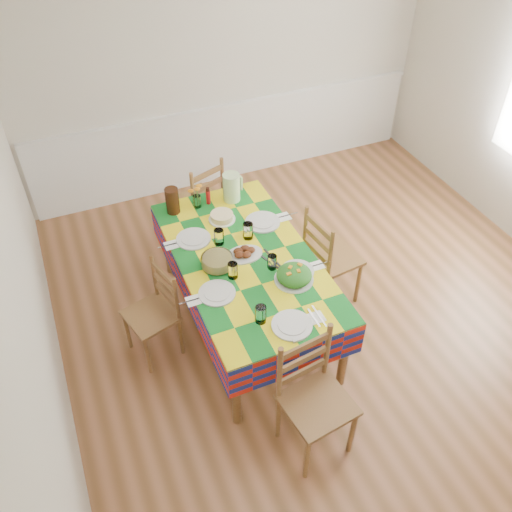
{
  "coord_description": "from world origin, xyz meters",
  "views": [
    {
      "loc": [
        -1.85,
        -2.62,
        3.59
      ],
      "look_at": [
        -0.66,
        0.18,
        0.85
      ],
      "focal_mm": 38.0,
      "sensor_mm": 36.0,
      "label": 1
    }
  ],
  "objects": [
    {
      "name": "setting_near_head",
      "position": [
        -0.73,
        -0.42,
        0.78
      ],
      "size": [
        0.46,
        0.31,
        0.14
      ],
      "color": "silver",
      "rests_on": "dining_table"
    },
    {
      "name": "dining_table",
      "position": [
        -0.7,
        0.3,
        0.66
      ],
      "size": [
        1.03,
        1.92,
        0.75
      ],
      "color": "brown",
      "rests_on": "room"
    },
    {
      "name": "name_card",
      "position": [
        -0.68,
        -0.6,
        0.76
      ],
      "size": [
        0.09,
        0.03,
        0.02
      ],
      "primitive_type": "cube",
      "color": "silver",
      "rests_on": "dining_table"
    },
    {
      "name": "hot_sauce",
      "position": [
        -0.73,
        1.09,
        0.83
      ],
      "size": [
        0.04,
        0.04,
        0.16
      ],
      "primitive_type": "cylinder",
      "color": "#B20E14",
      "rests_on": "dining_table"
    },
    {
      "name": "setting_left_far",
      "position": [
        -0.95,
        0.63,
        0.78
      ],
      "size": [
        0.52,
        0.31,
        0.14
      ],
      "rotation": [
        0.0,
        0.0,
        1.57
      ],
      "color": "silver",
      "rests_on": "dining_table"
    },
    {
      "name": "wainscot",
      "position": [
        0.0,
        2.48,
        0.49
      ],
      "size": [
        4.41,
        0.06,
        0.92
      ],
      "color": "white",
      "rests_on": "room"
    },
    {
      "name": "salad_platter",
      "position": [
        -0.46,
        -0.07,
        0.79
      ],
      "size": [
        0.3,
        0.3,
        0.12
      ],
      "color": "silver",
      "rests_on": "dining_table"
    },
    {
      "name": "chair_left",
      "position": [
        -1.47,
        0.31,
        0.42
      ],
      "size": [
        0.45,
        0.46,
        0.85
      ],
      "rotation": [
        0.0,
        0.0,
        -1.3
      ],
      "color": "brown",
      "rests_on": "room"
    },
    {
      "name": "chair_far",
      "position": [
        -0.68,
        1.51,
        0.46
      ],
      "size": [
        0.53,
        0.52,
        0.94
      ],
      "rotation": [
        0.0,
        0.0,
        3.5
      ],
      "color": "brown",
      "rests_on": "room"
    },
    {
      "name": "room",
      "position": [
        0.0,
        0.0,
        1.35
      ],
      "size": [
        4.58,
        5.08,
        2.78
      ],
      "color": "brown",
      "rests_on": "ground"
    },
    {
      "name": "flower_vase",
      "position": [
        -0.84,
        1.08,
        0.84
      ],
      "size": [
        0.14,
        0.11,
        0.22
      ],
      "color": "white",
      "rests_on": "dining_table"
    },
    {
      "name": "setting_right_far",
      "position": [
        -0.46,
        0.61,
        0.78
      ],
      "size": [
        0.56,
        0.32,
        0.14
      ],
      "rotation": [
        0.0,
        0.0,
        -1.57
      ],
      "color": "silver",
      "rests_on": "dining_table"
    },
    {
      "name": "green_pitcher",
      "position": [
        -0.52,
        1.07,
        0.88
      ],
      "size": [
        0.15,
        0.15,
        0.26
      ],
      "primitive_type": "cylinder",
      "color": "#C0E6A2",
      "rests_on": "dining_table"
    },
    {
      "name": "tea_pitcher",
      "position": [
        -1.05,
        1.1,
        0.86
      ],
      "size": [
        0.12,
        0.12,
        0.23
      ],
      "primitive_type": "cylinder",
      "color": "black",
      "rests_on": "dining_table"
    },
    {
      "name": "chair_near",
      "position": [
        -0.7,
        -0.9,
        0.49
      ],
      "size": [
        0.49,
        0.47,
        0.98
      ],
      "rotation": [
        0.0,
        0.0,
        0.13
      ],
      "color": "brown",
      "rests_on": "room"
    },
    {
      "name": "serving_utensils",
      "position": [
        -0.53,
        0.2,
        0.75
      ],
      "size": [
        0.12,
        0.27,
        0.01
      ],
      "color": "black",
      "rests_on": "dining_table"
    },
    {
      "name": "chair_right",
      "position": [
        0.07,
        0.3,
        0.47
      ],
      "size": [
        0.45,
        0.47,
        0.96
      ],
      "rotation": [
        0.0,
        0.0,
        1.69
      ],
      "color": "brown",
      "rests_on": "room"
    },
    {
      "name": "meat_platter",
      "position": [
        -0.7,
        0.33,
        0.77
      ],
      "size": [
        0.3,
        0.21,
        0.06
      ],
      "color": "silver",
      "rests_on": "dining_table"
    },
    {
      "name": "pasta_bowl",
      "position": [
        -0.93,
        0.3,
        0.79
      ],
      "size": [
        0.25,
        0.25,
        0.09
      ],
      "color": "white",
      "rests_on": "dining_table"
    },
    {
      "name": "setting_left_near",
      "position": [
        -0.98,
        0.06,
        0.78
      ],
      "size": [
        0.5,
        0.3,
        0.13
      ],
      "rotation": [
        0.0,
        0.0,
        1.57
      ],
      "color": "silver",
      "rests_on": "dining_table"
    },
    {
      "name": "setting_right_near",
      "position": [
        -0.45,
        0.04,
        0.77
      ],
      "size": [
        0.48,
        0.28,
        0.12
      ],
      "rotation": [
        0.0,
        0.0,
        -1.57
      ],
      "color": "silver",
      "rests_on": "dining_table"
    },
    {
      "name": "cake",
      "position": [
        -0.7,
        0.83,
        0.78
      ],
      "size": [
        0.23,
        0.23,
        0.06
      ],
      "color": "silver",
      "rests_on": "dining_table"
    }
  ]
}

